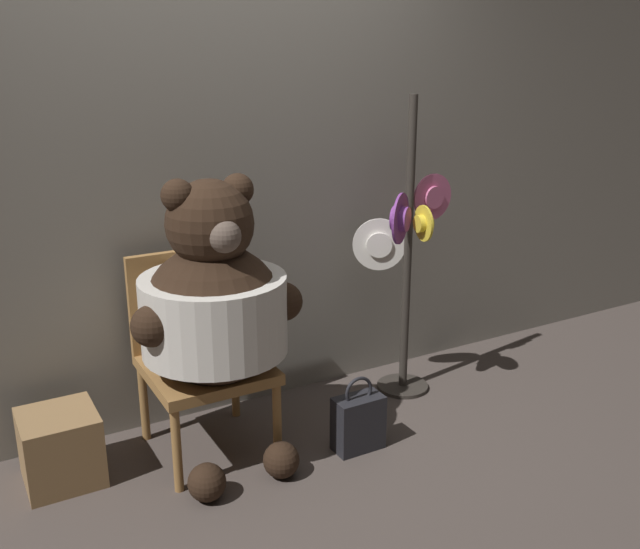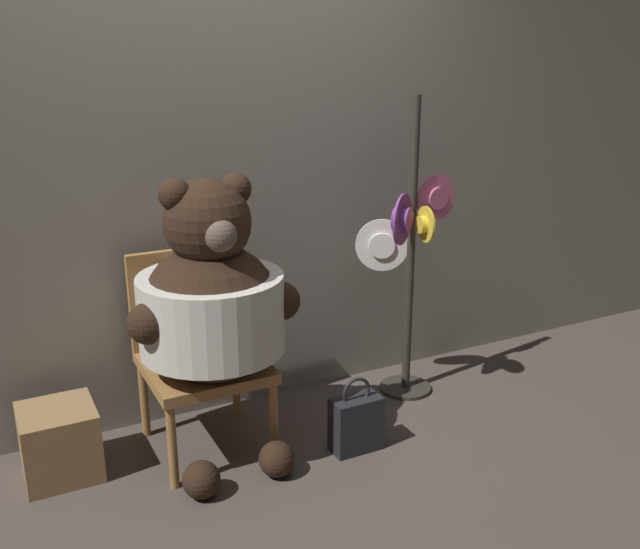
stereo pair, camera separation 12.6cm
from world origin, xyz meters
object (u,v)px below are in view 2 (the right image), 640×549
teddy_bear (212,304)px  handbag_on_ground (356,422)px  chair (198,346)px  hat_display_rack (408,257)px

teddy_bear → handbag_on_ground: bearing=-22.3°
teddy_bear → chair: bearing=96.3°
chair → hat_display_rack: (1.13, -0.03, 0.28)m
hat_display_rack → handbag_on_ground: size_ratio=4.30×
chair → teddy_bear: 0.32m
teddy_bear → handbag_on_ground: size_ratio=3.53×
teddy_bear → hat_display_rack: 1.12m
chair → hat_display_rack: hat_display_rack is taller
handbag_on_ground → hat_display_rack: bearing=36.6°
chair → hat_display_rack: bearing=-1.6°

